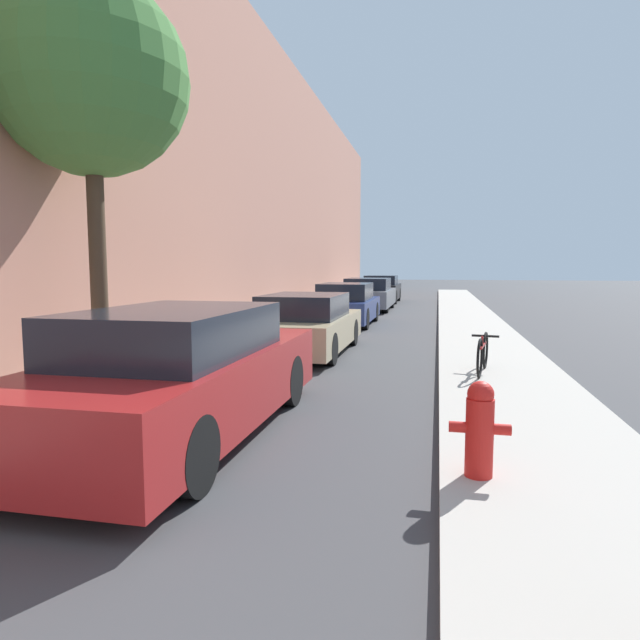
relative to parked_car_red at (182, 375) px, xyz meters
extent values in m
plane|color=#3D3D3F|center=(0.81, 9.41, -0.67)|extent=(120.00, 120.00, 0.00)
cube|color=#ADA89E|center=(-2.09, 9.41, -0.61)|extent=(2.00, 52.00, 0.12)
cube|color=#ADA89E|center=(3.71, 9.41, -0.61)|extent=(2.00, 52.00, 0.12)
cube|color=tan|center=(-3.44, 9.41, 4.22)|extent=(0.70, 52.00, 9.78)
cylinder|color=black|center=(-0.78, 1.50, -0.34)|extent=(0.22, 0.66, 0.66)
cylinder|color=black|center=(0.78, 1.50, -0.34)|extent=(0.22, 0.66, 0.66)
cylinder|color=black|center=(-0.78, -1.41, -0.34)|extent=(0.22, 0.66, 0.66)
cylinder|color=black|center=(0.78, -1.41, -0.34)|extent=(0.22, 0.66, 0.66)
cube|color=maroon|center=(0.00, 0.04, -0.12)|extent=(1.76, 4.69, 0.73)
cube|color=black|center=(0.00, -0.15, 0.48)|extent=(1.55, 2.44, 0.48)
cylinder|color=black|center=(-0.78, 7.08, -0.37)|extent=(0.22, 0.61, 0.61)
cylinder|color=black|center=(0.73, 7.08, -0.37)|extent=(0.22, 0.61, 0.61)
cylinder|color=black|center=(-0.78, 4.45, -0.37)|extent=(0.22, 0.61, 0.61)
cylinder|color=black|center=(0.73, 4.45, -0.37)|extent=(0.22, 0.61, 0.61)
cube|color=tan|center=(-0.02, 5.77, -0.20)|extent=(1.72, 4.24, 0.61)
cube|color=black|center=(-0.02, 5.60, 0.34)|extent=(1.51, 2.21, 0.47)
cylinder|color=black|center=(-0.86, 12.70, -0.35)|extent=(0.22, 0.63, 0.63)
cylinder|color=black|center=(0.61, 12.70, -0.35)|extent=(0.22, 0.63, 0.63)
cylinder|color=black|center=(-0.86, 10.22, -0.35)|extent=(0.22, 0.63, 0.63)
cylinder|color=black|center=(0.61, 10.22, -0.35)|extent=(0.22, 0.63, 0.63)
cube|color=navy|center=(-0.12, 11.46, -0.19)|extent=(1.67, 4.01, 0.62)
cube|color=black|center=(-0.12, 11.30, 0.38)|extent=(1.47, 2.08, 0.51)
cylinder|color=black|center=(-1.01, 18.70, -0.32)|extent=(0.22, 0.71, 0.71)
cylinder|color=black|center=(0.68, 18.70, -0.32)|extent=(0.22, 0.71, 0.71)
cylinder|color=black|center=(-1.01, 15.94, -0.32)|extent=(0.22, 0.71, 0.71)
cylinder|color=black|center=(0.68, 15.94, -0.32)|extent=(0.22, 0.71, 0.71)
cube|color=slate|center=(-0.17, 17.32, -0.15)|extent=(1.91, 4.45, 0.66)
cube|color=black|center=(-0.17, 17.15, 0.42)|extent=(1.68, 2.31, 0.48)
cylinder|color=black|center=(-0.90, 23.62, -0.33)|extent=(0.22, 0.68, 0.68)
cylinder|color=black|center=(0.62, 23.62, -0.33)|extent=(0.22, 0.68, 0.68)
cylinder|color=black|center=(-0.90, 21.11, -0.33)|extent=(0.22, 0.68, 0.68)
cylinder|color=black|center=(0.62, 21.11, -0.33)|extent=(0.22, 0.68, 0.68)
cube|color=black|center=(-0.14, 22.37, -0.12)|extent=(1.73, 4.05, 0.73)
cube|color=black|center=(-0.14, 22.20, 0.47)|extent=(1.52, 2.10, 0.44)
cylinder|color=#423323|center=(-2.19, 1.80, 1.25)|extent=(0.24, 0.24, 3.61)
sphere|color=#3D7033|center=(-2.19, 1.80, 3.82)|extent=(2.76, 2.76, 2.76)
cylinder|color=red|center=(3.02, -0.82, -0.23)|extent=(0.23, 0.23, 0.64)
sphere|color=red|center=(3.02, -0.82, 0.13)|extent=(0.21, 0.21, 0.21)
cylinder|color=red|center=(2.85, -0.82, -0.15)|extent=(0.15, 0.09, 0.09)
cylinder|color=red|center=(3.19, -0.82, -0.15)|extent=(0.15, 0.09, 0.09)
torus|color=black|center=(3.47, 4.12, -0.24)|extent=(0.15, 0.61, 0.61)
torus|color=black|center=(3.31, 3.25, -0.24)|extent=(0.15, 0.61, 0.61)
cube|color=maroon|center=(3.39, 3.68, -0.11)|extent=(0.16, 0.74, 0.04)
cylinder|color=maroon|center=(3.36, 3.53, -0.02)|extent=(0.04, 0.04, 0.17)
cube|color=black|center=(3.46, 4.05, 0.00)|extent=(0.44, 0.11, 0.04)
camera|label=1|loc=(2.67, -5.30, 1.16)|focal=30.51mm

